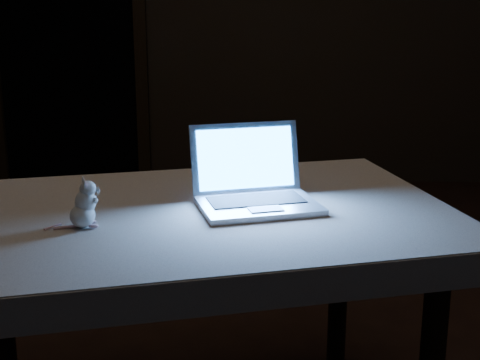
# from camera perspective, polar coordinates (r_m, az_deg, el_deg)

# --- Properties ---
(doorway) EXTENTS (1.06, 0.36, 2.13)m
(doorway) POSITION_cam_1_polar(r_m,az_deg,el_deg) (4.77, -14.15, 12.43)
(doorway) COLOR black
(doorway) RESTS_ON back_wall
(table) EXTENTS (1.44, 1.11, 0.68)m
(table) POSITION_cam_1_polar(r_m,az_deg,el_deg) (1.98, -3.55, -12.14)
(table) COLOR black
(table) RESTS_ON floor
(tablecloth) EXTENTS (1.47, 1.08, 0.08)m
(tablecloth) POSITION_cam_1_polar(r_m,az_deg,el_deg) (1.82, -5.90, -4.15)
(tablecloth) COLOR beige
(tablecloth) RESTS_ON table
(laptop) EXTENTS (0.37, 0.35, 0.21)m
(laptop) POSITION_cam_1_polar(r_m,az_deg,el_deg) (1.83, 1.57, 0.80)
(laptop) COLOR silver
(laptop) RESTS_ON tablecloth
(plush_mouse) EXTENTS (0.09, 0.09, 0.12)m
(plush_mouse) POSITION_cam_1_polar(r_m,az_deg,el_deg) (1.74, -12.86, -1.86)
(plush_mouse) COLOR silver
(plush_mouse) RESTS_ON tablecloth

